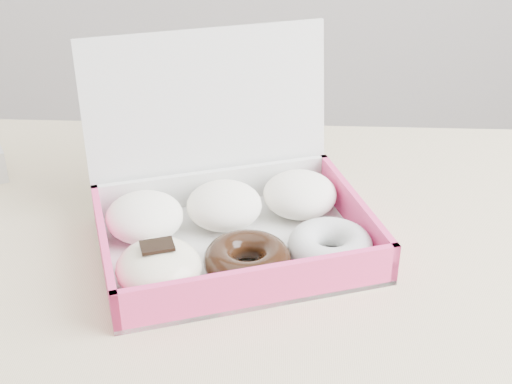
{
  "coord_description": "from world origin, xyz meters",
  "views": [
    {
      "loc": [
        0.13,
        -0.62,
        1.21
      ],
      "look_at": [
        0.09,
        0.07,
        0.82
      ],
      "focal_mm": 50.0,
      "sensor_mm": 36.0,
      "label": 1
    }
  ],
  "objects": [
    {
      "name": "donut_box",
      "position": [
        0.06,
        0.07,
        0.78
      ],
      "size": [
        0.36,
        0.34,
        0.22
      ],
      "rotation": [
        0.0,
        0.0,
        0.33
      ],
      "color": "silver",
      "rests_on": "table"
    },
    {
      "name": "table",
      "position": [
        0.0,
        0.0,
        0.67
      ],
      "size": [
        1.2,
        0.8,
        0.75
      ],
      "color": "tan",
      "rests_on": "ground"
    }
  ]
}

